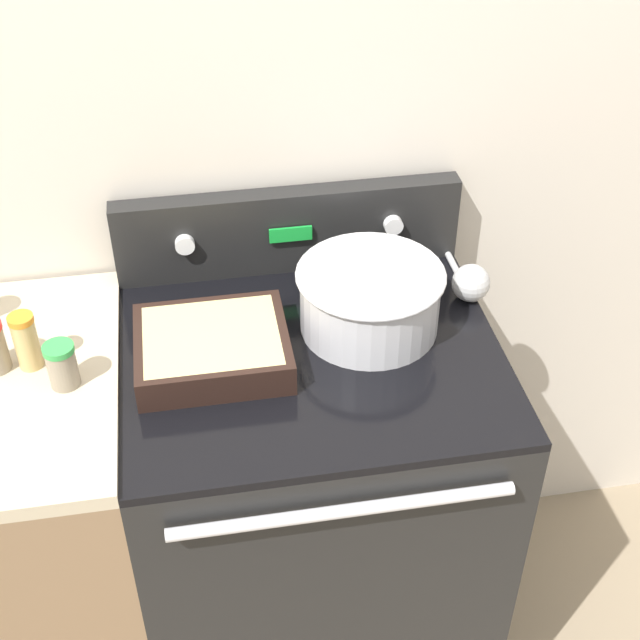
% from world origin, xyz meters
% --- Properties ---
extents(kitchen_wall, '(8.00, 0.05, 2.50)m').
position_xyz_m(kitchen_wall, '(0.00, 0.67, 1.25)').
color(kitchen_wall, beige).
rests_on(kitchen_wall, ground_plane).
extents(stove_range, '(0.73, 0.66, 0.95)m').
position_xyz_m(stove_range, '(0.00, 0.31, 0.47)').
color(stove_range, black).
rests_on(stove_range, ground_plane).
extents(control_panel, '(0.73, 0.07, 0.18)m').
position_xyz_m(control_panel, '(0.00, 0.61, 1.04)').
color(control_panel, black).
rests_on(control_panel, stove_range).
extents(side_counter, '(0.54, 0.63, 0.96)m').
position_xyz_m(side_counter, '(-0.63, 0.32, 0.48)').
color(side_counter, '#896B4C').
rests_on(side_counter, ground_plane).
extents(mixing_bowl, '(0.29, 0.29, 0.13)m').
position_xyz_m(mixing_bowl, '(0.12, 0.37, 1.02)').
color(mixing_bowl, silver).
rests_on(mixing_bowl, stove_range).
extents(casserole_dish, '(0.29, 0.24, 0.06)m').
position_xyz_m(casserole_dish, '(-0.19, 0.32, 0.98)').
color(casserole_dish, black).
rests_on(casserole_dish, stove_range).
extents(ladle, '(0.08, 0.26, 0.08)m').
position_xyz_m(ladle, '(0.35, 0.43, 0.98)').
color(ladle, '#B7B7B7').
rests_on(ladle, stove_range).
extents(spice_jar_green_cap, '(0.06, 0.06, 0.09)m').
position_xyz_m(spice_jar_green_cap, '(-0.46, 0.29, 1.00)').
color(spice_jar_green_cap, gray).
rests_on(spice_jar_green_cap, side_counter).
extents(spice_jar_orange_cap, '(0.05, 0.05, 0.11)m').
position_xyz_m(spice_jar_orange_cap, '(-0.52, 0.35, 1.02)').
color(spice_jar_orange_cap, tan).
rests_on(spice_jar_orange_cap, side_counter).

